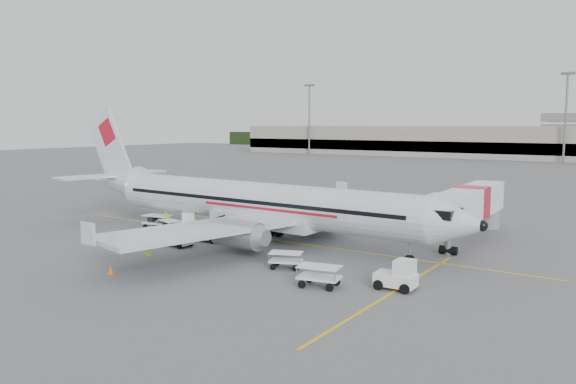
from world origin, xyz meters
name	(u,v)px	position (x,y,z in m)	size (l,w,h in m)	color
ground	(274,240)	(0.00, 0.00, 0.00)	(360.00, 360.00, 0.00)	#56595B
stripe_lead	(274,240)	(0.00, 0.00, 0.01)	(44.00, 0.20, 0.01)	yellow
stripe_cross	(393,292)	(14.00, -8.00, 0.01)	(0.20, 20.00, 0.01)	yellow
terminal_west	(411,141)	(-40.00, 130.00, 4.50)	(110.00, 22.00, 9.00)	gray
treeline	(573,144)	(0.00, 175.00, 3.00)	(300.00, 3.00, 6.00)	black
mast_west	(309,120)	(-70.00, 118.00, 11.00)	(3.20, 1.20, 22.00)	slate
mast_center	(566,118)	(5.00, 118.00, 11.00)	(3.20, 1.20, 22.00)	slate
aircraft	(258,175)	(-0.95, -0.98, 5.42)	(39.32, 30.82, 10.84)	silver
jet_bridge	(471,214)	(13.40, 9.05, 2.22)	(3.17, 16.91, 4.44)	white
belt_loader	(204,224)	(-4.76, -3.35, 1.37)	(5.05, 1.89, 2.74)	white
tug_fore	(396,274)	(13.87, -7.42, 0.90)	(2.32, 1.33, 1.79)	white
tug_mid	(178,236)	(-4.87, -6.15, 0.85)	(2.20, 1.26, 1.70)	white
tug_aft	(182,223)	(-8.55, -2.00, 0.91)	(2.35, 1.35, 1.82)	white
cart_loaded_a	(158,222)	(-11.62, -2.00, 0.66)	(2.53, 1.50, 1.32)	white
cart_loaded_b	(170,226)	(-9.44, -2.62, 0.57)	(2.19, 1.30, 1.14)	white
cart_empty_a	(286,260)	(5.96, -7.08, 0.56)	(2.14, 1.26, 1.12)	white
cart_empty_b	(319,276)	(9.98, -9.51, 0.64)	(2.45, 1.45, 1.28)	white
cone_nose	(441,249)	(12.99, 3.11, 0.28)	(0.34, 0.34, 0.56)	orange
cone_port	(305,215)	(-3.83, 10.80, 0.29)	(0.35, 0.35, 0.57)	orange
cone_stbd	(111,269)	(-2.49, -14.51, 0.31)	(0.39, 0.39, 0.63)	orange
crew_a	(227,234)	(-2.12, -3.46, 0.81)	(0.59, 0.39, 1.62)	#A2DF10
crew_b	(193,223)	(-7.70, -1.50, 0.86)	(0.84, 0.65, 1.72)	#A2DF10
crew_c	(148,243)	(-4.26, -9.74, 0.95)	(1.23, 0.71, 1.91)	#A2DF10
crew_d	(166,222)	(-10.31, -2.18, 0.84)	(0.99, 0.41, 1.68)	#A2DF10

